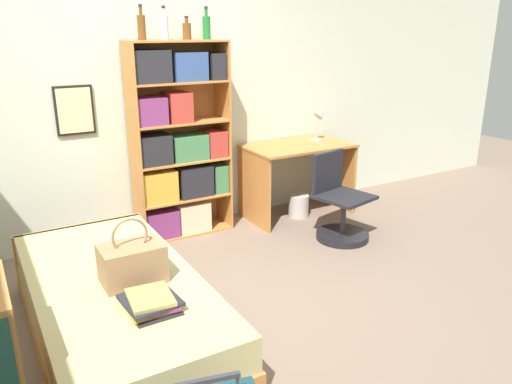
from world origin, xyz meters
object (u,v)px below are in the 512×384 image
at_px(bed, 116,307).
at_px(desk_lamp, 320,118).
at_px(bottle_clear, 187,31).
at_px(bottle_green, 142,27).
at_px(bottle_blue, 206,27).
at_px(handbag, 132,262).
at_px(waste_bin, 299,206).
at_px(book_stack_on_bed, 151,301).
at_px(bottle_brown, 164,27).
at_px(desk, 298,167).
at_px(desk_chair, 340,213).
at_px(bookcase, 178,147).

height_order(bed, desk_lamp, desk_lamp).
bearing_deg(bottle_clear, bottle_green, 176.80).
height_order(bottle_green, bottle_blue, bottle_green).
bearing_deg(handbag, waste_bin, 31.68).
bearing_deg(bed, book_stack_on_bed, -79.70).
bearing_deg(handbag, bottle_brown, 61.14).
height_order(book_stack_on_bed, waste_bin, book_stack_on_bed).
bearing_deg(bed, desk, 29.22).
distance_m(bottle_green, desk_chair, 2.42).
distance_m(bottle_clear, desk_chair, 2.16).
bearing_deg(bottle_blue, desk, -8.54).
distance_m(bottle_blue, desk_lamp, 1.56).
height_order(handbag, bottle_blue, bottle_blue).
xyz_separation_m(book_stack_on_bed, bottle_green, (0.67, 1.90, 1.44)).
xyz_separation_m(bookcase, bottle_clear, (0.13, -0.03, 1.03)).
bearing_deg(waste_bin, bottle_blue, 167.38).
bearing_deg(desk, book_stack_on_bed, -141.43).
xyz_separation_m(bottle_green, bottle_brown, (0.21, 0.03, -0.00)).
bearing_deg(desk, waste_bin, -106.47).
xyz_separation_m(bookcase, bottle_green, (-0.27, -0.01, 1.06)).
relative_size(bottle_green, bottle_clear, 1.44).
bearing_deg(desk, bottle_blue, 171.46).
height_order(desk_lamp, desk_chair, desk_lamp).
bearing_deg(desk_chair, bottle_blue, 136.98).
xyz_separation_m(book_stack_on_bed, bottle_clear, (1.06, 1.87, 1.41)).
bearing_deg(bed, bottle_brown, 56.40).
bearing_deg(bottle_blue, bottle_clear, -174.02).
xyz_separation_m(desk_chair, waste_bin, (-0.01, 0.66, -0.13)).
xyz_separation_m(bed, handbag, (0.09, -0.13, 0.35)).
height_order(handbag, bottle_green, bottle_green).
height_order(handbag, book_stack_on_bed, handbag).
height_order(bed, bottle_blue, bottle_blue).
distance_m(bottle_green, waste_bin, 2.36).
xyz_separation_m(desk_lamp, waste_bin, (-0.34, -0.13, -0.89)).
xyz_separation_m(handbag, bottle_brown, (0.87, 1.58, 1.36)).
distance_m(handbag, bottle_blue, 2.41).
distance_m(bookcase, desk_chair, 1.64).
distance_m(bookcase, waste_bin, 1.47).
height_order(bookcase, waste_bin, bookcase).
height_order(bottle_green, desk_lamp, bottle_green).
bearing_deg(bed, bottle_blue, 46.45).
height_order(book_stack_on_bed, bottle_brown, bottle_brown).
bearing_deg(bookcase, desk, -6.68).
height_order(bookcase, bottle_brown, bottle_brown).
xyz_separation_m(bottle_clear, desk_chair, (1.12, -0.84, -1.64)).
relative_size(bottle_blue, desk_lamp, 0.76).
xyz_separation_m(bed, bottle_clear, (1.15, 1.40, 1.67)).
bearing_deg(bottle_green, handbag, -113.05).
relative_size(bed, desk, 1.86).
height_order(bottle_clear, desk, bottle_clear).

